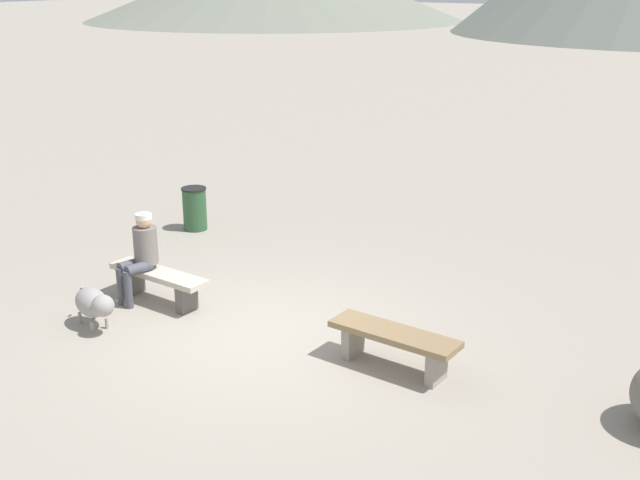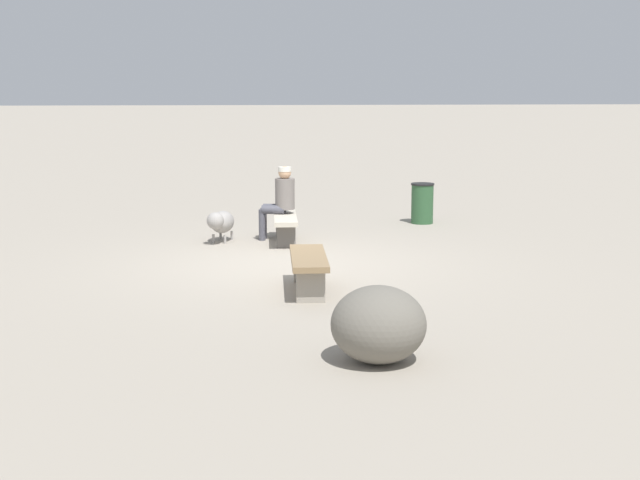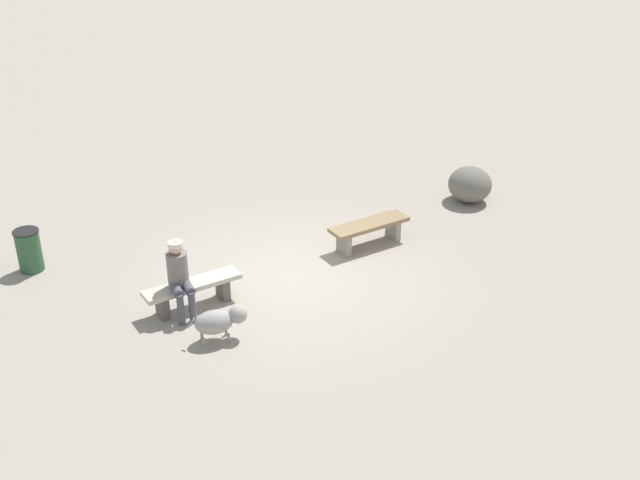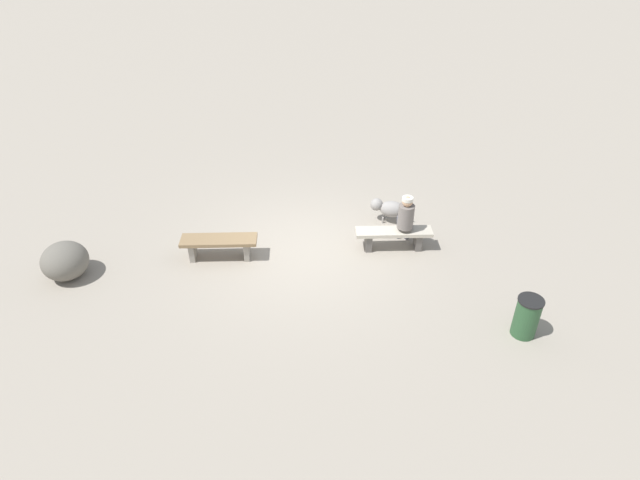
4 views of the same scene
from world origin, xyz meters
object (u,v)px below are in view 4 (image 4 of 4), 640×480
seated_person (406,217)px  dog (389,208)px  trash_bin (527,317)px  boulder (65,261)px  bench_right (394,235)px  bench_left (219,244)px

seated_person → dog: bearing=109.0°
trash_bin → boulder: size_ratio=0.84×
bench_right → trash_bin: size_ratio=2.11×
bench_left → seated_person: (3.87, 0.16, 0.38)m
trash_bin → boulder: (-8.40, 2.20, -0.01)m
bench_left → trash_bin: (5.44, -2.62, 0.04)m
trash_bin → boulder: 8.68m
dog → boulder: bearing=30.9°
boulder → trash_bin: bearing=-14.7°
boulder → dog: bearing=13.3°
seated_person → trash_bin: size_ratio=1.64×
trash_bin → bench_right: bearing=123.6°
bench_left → boulder: size_ratio=1.72×
dog → trash_bin: trash_bin is taller
bench_right → boulder: size_ratio=1.78×
seated_person → dog: (-0.15, 1.00, -0.39)m
bench_right → dog: dog is taller
dog → trash_bin: 4.16m
bench_left → boulder: 2.99m
bench_left → bench_right: bench_left is taller
bench_left → dog: size_ratio=1.81×
bench_left → boulder: bearing=-169.8°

